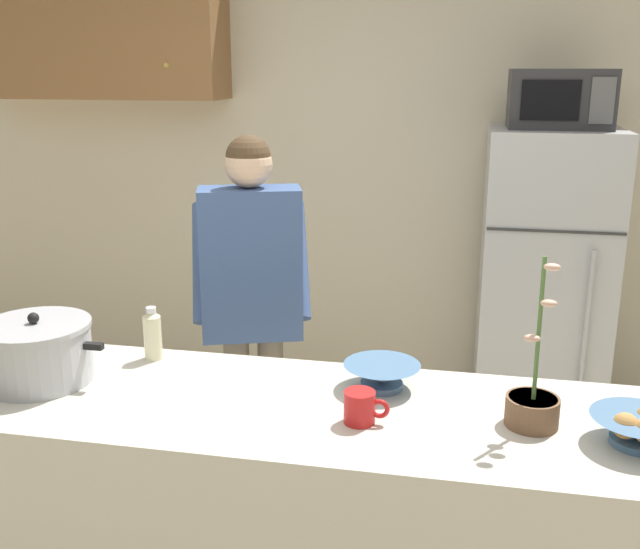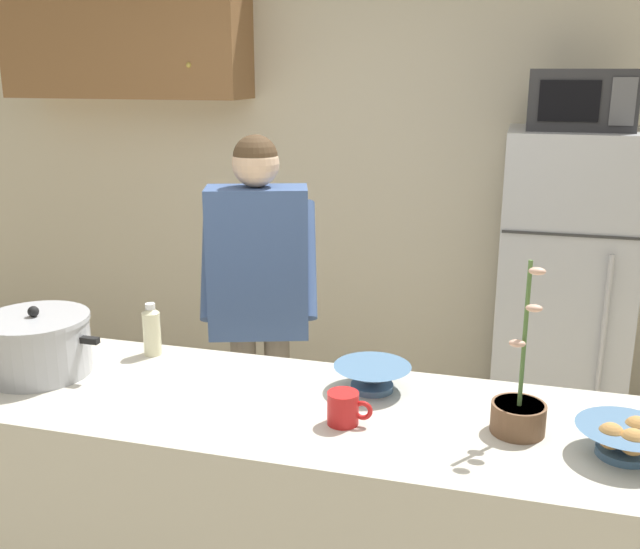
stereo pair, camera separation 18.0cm
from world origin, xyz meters
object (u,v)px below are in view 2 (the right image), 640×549
at_px(refrigerator, 562,290).
at_px(microwave, 581,99).
at_px(person_near_pot, 258,282).
at_px(empty_bowl, 372,376).
at_px(cooking_pot, 36,345).
at_px(coffee_mug, 344,408).
at_px(bread_bowl, 625,439).
at_px(bottle_near_edge, 152,330).
at_px(potted_orchid, 519,411).

distance_m(refrigerator, microwave, 0.95).
bearing_deg(person_near_pot, microwave, 36.94).
xyz_separation_m(person_near_pot, empty_bowl, (0.63, -0.70, -0.06)).
bearing_deg(refrigerator, microwave, -89.93).
distance_m(refrigerator, cooking_pot, 2.55).
distance_m(coffee_mug, empty_bowl, 0.25).
xyz_separation_m(bread_bowl, bottle_near_edge, (-1.52, 0.31, 0.04)).
bearing_deg(potted_orchid, bottle_near_edge, 168.63).
xyz_separation_m(person_near_pot, bottle_near_edge, (-0.17, -0.62, -0.01)).
bearing_deg(person_near_pot, refrigerator, 37.56).
relative_size(coffee_mug, bottle_near_edge, 0.70).
height_order(coffee_mug, bottle_near_edge, bottle_near_edge).
bearing_deg(bottle_near_edge, cooking_pot, -138.46).
distance_m(refrigerator, empty_bowl, 1.81).
relative_size(microwave, cooking_pot, 1.04).
height_order(refrigerator, bread_bowl, refrigerator).
bearing_deg(refrigerator, coffee_mug, -109.38).
distance_m(person_near_pot, potted_orchid, 1.38).
distance_m(cooking_pot, bottle_near_edge, 0.38).
height_order(refrigerator, potted_orchid, refrigerator).
distance_m(person_near_pot, coffee_mug, 1.12).
height_order(cooking_pot, coffee_mug, cooking_pot).
height_order(microwave, bottle_near_edge, microwave).
bearing_deg(coffee_mug, empty_bowl, 82.68).
bearing_deg(empty_bowl, cooking_pot, -171.27).
xyz_separation_m(refrigerator, person_near_pot, (-1.28, -0.98, 0.22)).
bearing_deg(coffee_mug, person_near_pot, 122.49).
xyz_separation_m(person_near_pot, coffee_mug, (0.60, -0.95, -0.05)).
xyz_separation_m(empty_bowl, potted_orchid, (0.44, -0.17, 0.02)).
relative_size(refrigerator, empty_bowl, 6.61).
relative_size(person_near_pot, coffee_mug, 12.52).
distance_m(cooking_pot, potted_orchid, 1.53).
relative_size(empty_bowl, potted_orchid, 0.50).
bearing_deg(person_near_pot, potted_orchid, -38.85).
height_order(cooking_pot, bread_bowl, cooking_pot).
xyz_separation_m(coffee_mug, empty_bowl, (0.03, 0.24, -0.00)).
relative_size(cooking_pot, bottle_near_edge, 2.45).
relative_size(refrigerator, cooking_pot, 3.50).
bearing_deg(potted_orchid, cooking_pot, -180.00).
relative_size(person_near_pot, empty_bowl, 6.73).
xyz_separation_m(cooking_pot, potted_orchid, (1.53, 0.00, -0.04)).
bearing_deg(cooking_pot, person_near_pot, 62.32).
bearing_deg(empty_bowl, person_near_pot, 132.10).
height_order(person_near_pot, cooking_pot, person_near_pot).
distance_m(refrigerator, coffee_mug, 2.05).
distance_m(microwave, potted_orchid, 2.00).
bearing_deg(bread_bowl, microwave, 91.99).
xyz_separation_m(person_near_pot, potted_orchid, (1.08, -0.87, -0.04)).
xyz_separation_m(microwave, potted_orchid, (-0.20, -1.83, -0.77)).
distance_m(refrigerator, potted_orchid, 1.87).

